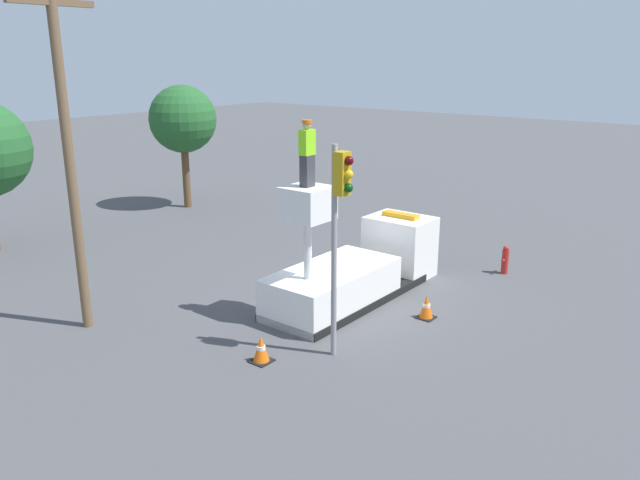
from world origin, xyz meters
The scene contains 9 objects.
ground_plane centered at (0.00, 0.00, 0.00)m, with size 120.00×120.00×0.00m, color #4C4C4F.
bucket_truck centered at (0.39, 0.00, 0.83)m, with size 6.70×2.13×3.82m.
worker centered at (-1.91, 0.00, 4.70)m, with size 0.40×0.26×1.75m.
traffic_light_pole centered at (-3.14, -1.97, 3.71)m, with size 0.34×0.57×5.23m.
fire_hydrant centered at (5.28, -2.77, 0.49)m, with size 0.47×0.23×0.99m.
traffic_cone_rear centered at (-4.54, -0.69, 0.32)m, with size 0.50×0.50×0.67m.
traffic_cone_curbside centered at (0.28, -2.54, 0.33)m, with size 0.48×0.48×0.69m.
tree_left_bg centered at (5.00, 13.35, 4.24)m, with size 3.18×3.18×5.86m.
utility_pole centered at (-5.99, 4.50, 4.82)m, with size 2.20×0.26×8.97m.
Camera 1 is at (-14.39, -10.32, 7.15)m, focal length 35.00 mm.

